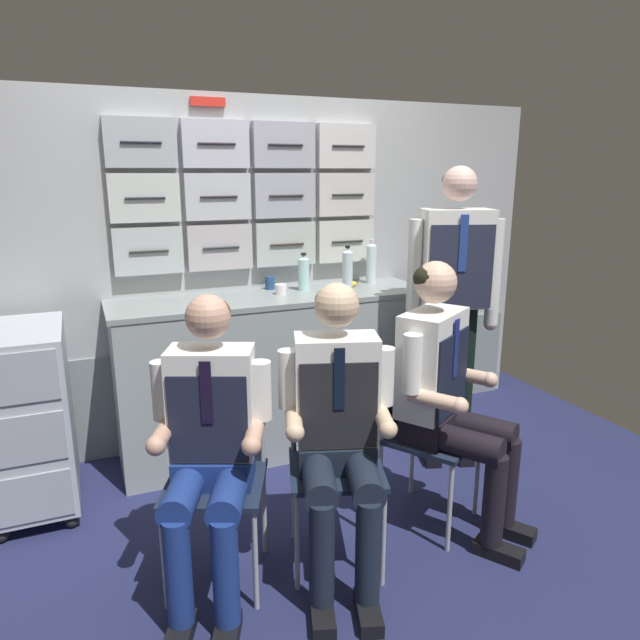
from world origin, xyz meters
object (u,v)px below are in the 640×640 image
Objects in this scene: service_trolley at (28,415)px; coffee_cup_spare at (270,283)px; crew_member_left at (209,439)px; crew_member_center at (338,422)px; folding_chair_right at (414,416)px; crew_member_standing at (454,290)px; snack_banana at (348,285)px; folding_chair_center at (334,441)px; folding_chair_left at (218,454)px; crew_member_right at (447,385)px; water_bottle_blue_cap at (304,273)px.

service_trolley is 1.54m from coffee_cup_spare.
service_trolley is 1.23m from crew_member_left.
crew_member_center is 0.61m from folding_chair_right.
crew_member_left is 0.72× the size of crew_member_standing.
service_trolley is 5.59× the size of snack_banana.
crew_member_left is at bearing -172.68° from folding_chair_center.
folding_chair_right is 5.01× the size of snack_banana.
service_trolley is 1.14m from folding_chair_left.
folding_chair_right is 0.25m from crew_member_right.
snack_banana reaches higher than folding_chair_center.
folding_chair_left is at bearing -117.85° from coffee_cup_spare.
folding_chair_center is 1.32m from water_bottle_blue_cap.
snack_banana is at bearing 6.08° from service_trolley.
folding_chair_center and folding_chair_right have the same top height.
folding_chair_left is 0.68× the size of crew_member_center.
service_trolley is at bearing 139.20° from crew_member_center.
crew_member_standing is at bearing -39.63° from coffee_cup_spare.
folding_chair_left is 0.66× the size of crew_member_right.
coffee_cup_spare reaches higher than snack_banana.
folding_chair_right is 1.21m from water_bottle_blue_cap.
folding_chair_right is 3.69× the size of water_bottle_blue_cap.
service_trolley is at bearing 170.83° from crew_member_standing.
crew_member_center is (1.23, -1.06, 0.19)m from service_trolley.
water_bottle_blue_cap is at bearing 75.13° from folding_chair_center.
crew_member_left reaches higher than snack_banana.
folding_chair_right is at bearing -73.09° from coffee_cup_spare.
crew_member_right is 16.27× the size of coffee_cup_spare.
crew_member_center is 1.45m from snack_banana.
folding_chair_center is 1.00× the size of folding_chair_right.
crew_member_right is 1.41m from coffee_cup_spare.
coffee_cup_spare is (-0.36, 1.17, 0.49)m from folding_chair_right.
crew_member_center is 5.42× the size of water_bottle_blue_cap.
snack_banana reaches higher than folding_chair_left.
crew_member_left is at bearing -178.23° from crew_member_right.
crew_member_left is at bearing -170.85° from folding_chair_right.
folding_chair_left is 0.54m from crew_member_center.
folding_chair_center is at bearing -95.46° from coffee_cup_spare.
crew_member_right is at bearing -3.89° from folding_chair_center.
crew_member_standing is at bearing 33.83° from crew_member_center.
crew_member_center is (-0.05, -0.15, 0.17)m from folding_chair_center.
crew_member_left reaches higher than folding_chair_left.
crew_member_standing is 10.09× the size of snack_banana.
folding_chair_right is 10.70× the size of coffee_cup_spare.
crew_member_left is 1.13m from crew_member_right.
crew_member_standing is at bearing 41.09° from folding_chair_right.
crew_member_standing reaches higher than crew_member_center.
folding_chair_right is 0.85m from crew_member_standing.
water_bottle_blue_cap reaches higher than coffee_cup_spare.
service_trolley is 1.94m from folding_chair_right.
crew_member_standing reaches higher than crew_member_left.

